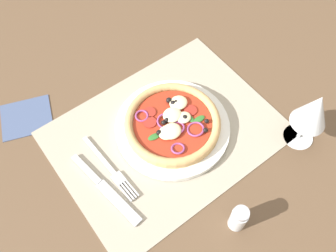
{
  "coord_description": "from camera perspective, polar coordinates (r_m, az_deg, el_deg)",
  "views": [
    {
      "loc": [
        23.71,
        32.06,
        69.23
      ],
      "look_at": [
        -0.52,
        0.0,
        2.68
      ],
      "focal_mm": 38.95,
      "sensor_mm": 36.0,
      "label": 1
    }
  ],
  "objects": [
    {
      "name": "ground_plane",
      "position": [
        0.81,
        -0.29,
        -1.61
      ],
      "size": [
        190.0,
        140.0,
        2.4
      ],
      "primitive_type": "cube",
      "color": "brown"
    },
    {
      "name": "plate",
      "position": [
        0.8,
        0.61,
        -0.08
      ],
      "size": [
        25.07,
        25.07,
        1.28
      ],
      "primitive_type": "cylinder",
      "color": "silver",
      "rests_on": "placemat"
    },
    {
      "name": "pizza",
      "position": [
        0.78,
        0.65,
        0.6
      ],
      "size": [
        20.75,
        20.75,
        2.63
      ],
      "color": "tan",
      "rests_on": "plate"
    },
    {
      "name": "pepper_shaker",
      "position": [
        0.7,
        10.99,
        -14.0
      ],
      "size": [
        3.2,
        3.2,
        6.7
      ],
      "color": "silver",
      "rests_on": "ground_plane"
    },
    {
      "name": "knife",
      "position": [
        0.75,
        -9.77,
        -9.67
      ],
      "size": [
        4.53,
        20.03,
        0.62
      ],
      "rotation": [
        0.0,
        0.0,
        1.72
      ],
      "color": "silver",
      "rests_on": "placemat"
    },
    {
      "name": "placemat",
      "position": [
        0.8,
        -0.3,
        -1.11
      ],
      "size": [
        47.32,
        35.83,
        0.4
      ],
      "primitive_type": "cube",
      "color": "#A39984",
      "rests_on": "ground_plane"
    },
    {
      "name": "napkin",
      "position": [
        0.88,
        -21.3,
        1.28
      ],
      "size": [
        13.76,
        13.1,
        0.36
      ],
      "primitive_type": "cube",
      "rotation": [
        0.0,
        0.0,
        -0.35
      ],
      "color": "#425175",
      "rests_on": "ground_plane"
    },
    {
      "name": "wine_glass",
      "position": [
        0.76,
        21.81,
        2.1
      ],
      "size": [
        7.2,
        7.2,
        14.9
      ],
      "color": "silver",
      "rests_on": "ground_plane"
    },
    {
      "name": "fork",
      "position": [
        0.76,
        -8.81,
        -6.86
      ],
      "size": [
        2.53,
        18.06,
        0.44
      ],
      "rotation": [
        0.0,
        0.0,
        1.62
      ],
      "color": "silver",
      "rests_on": "placemat"
    }
  ]
}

